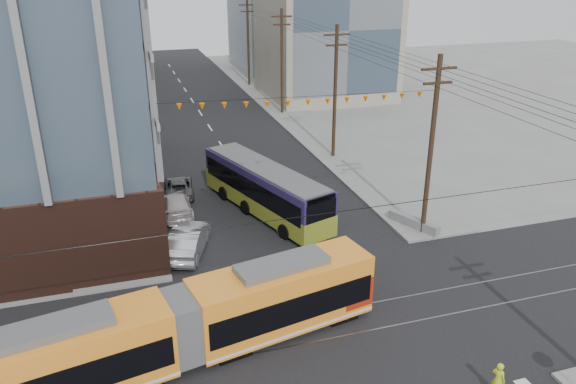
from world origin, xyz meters
name	(u,v)px	position (x,y,z in m)	size (l,w,h in m)	color
ground	(375,379)	(0.00, 0.00, 0.00)	(160.00, 160.00, 0.00)	slate
bg_bldg_nw_near	(26,25)	(-17.00, 52.00, 9.00)	(18.00, 16.00, 18.00)	#8C99A5
bg_bldg_ne_near	(325,28)	(16.00, 48.00, 8.00)	(14.00, 14.00, 16.00)	gray
bg_bldg_nw_far	(64,1)	(-14.00, 72.00, 10.00)	(16.00, 18.00, 20.00)	gray
bg_bldg_ne_far	(290,19)	(18.00, 68.00, 7.00)	(16.00, 16.00, 14.00)	#8C99A5
utility_pole_far	(248,43)	(8.50, 56.00, 5.50)	(0.30, 0.30, 11.00)	black
streetcar	(182,328)	(-7.27, 3.45, 1.72)	(17.84, 2.51, 3.44)	orange
city_bus	(265,189)	(0.03, 16.96, 1.67)	(2.55, 11.77, 3.34)	#251D4B
parked_car_silver	(188,240)	(-5.72, 12.86, 0.82)	(1.74, 4.98, 1.64)	silver
parked_car_white	(176,205)	(-5.74, 18.34, 0.69)	(1.95, 4.79, 1.39)	beige
parked_car_grey	(179,187)	(-5.15, 21.76, 0.61)	(2.02, 4.38, 1.22)	#4A4A4C
pedestrian	(498,380)	(4.12, -2.27, 0.79)	(0.57, 0.38, 1.57)	#C3DB21
jersey_barrier	(414,223)	(8.30, 11.77, 0.36)	(0.82, 3.63, 0.73)	slate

